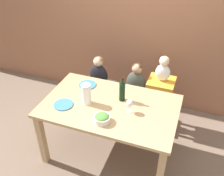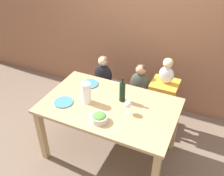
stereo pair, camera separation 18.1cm
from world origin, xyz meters
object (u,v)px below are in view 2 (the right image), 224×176
Objects in this scene: chair_far_left at (104,89)px; person_child_center at (140,80)px; person_child_left at (103,72)px; wine_bottle at (122,92)px; dinner_plate_front_left at (64,102)px; chair_far_center at (139,98)px; person_baby_right at (167,70)px; paper_towel_roll at (86,93)px; dinner_plate_back_left at (90,84)px; chair_right_highchair at (164,93)px; salad_bowl_large at (99,118)px; wine_glass_near at (128,105)px.

chair_far_left is 0.62m from person_child_center.
wine_bottle reaches higher than person_child_left.
dinner_plate_front_left is at bearing -122.46° from person_child_center.
chair_far_center is 1.36× the size of person_baby_right.
paper_towel_roll is at bearing -151.49° from wine_bottle.
person_child_center is 0.41m from person_baby_right.
dinner_plate_back_left is at bearing -137.07° from chair_far_center.
chair_right_highchair is 3.41× the size of dinner_plate_front_left.
chair_far_left is 1.19m from salad_bowl_large.
person_child_left reaches higher than chair_far_left.
wine_bottle is 1.22× the size of paper_towel_roll.
person_child_left is at bearing 90.00° from chair_far_left.
dinner_plate_back_left is (0.05, -0.46, 0.08)m from person_child_left.
chair_right_highchair is at bearing 44.88° from dinner_plate_front_left.
wine_bottle is (0.54, -0.60, 0.49)m from chair_far_left.
chair_right_highchair is 0.35m from person_baby_right.
person_child_center is at bearing 0.08° from chair_far_left.
wine_glass_near is (0.68, -0.77, 0.19)m from person_child_left.
paper_towel_roll is 0.49m from wine_glass_near.
salad_bowl_large is (0.47, -1.01, 0.12)m from person_child_left.
paper_towel_roll is at bearing -178.17° from wine_glass_near.
salad_bowl_large reaches higher than chair_far_center.
wine_bottle reaches higher than dinner_plate_front_left.
dinner_plate_front_left is at bearing -100.42° from dinner_plate_back_left.
chair_right_highchair is 0.76m from wine_bottle.
chair_far_left and chair_far_center have the same top height.
wine_glass_near is at bearing -80.25° from chair_far_center.
dinner_plate_back_left reaches higher than chair_far_center.
dinner_plate_front_left is at bearing -135.08° from person_baby_right.
wine_bottle is (-0.34, -0.60, 0.31)m from chair_right_highchair.
person_baby_right reaches higher than paper_towel_roll.
chair_far_center is 0.77m from wine_bottle.
person_child_center reaches higher than salad_bowl_large.
paper_towel_roll is (-0.35, -0.79, 0.49)m from chair_far_center.
chair_far_left is 1.36× the size of person_baby_right.
dinner_plate_front_left is at bearing -135.12° from chair_right_highchair.
chair_far_center is 1.02× the size of person_child_center.
salad_bowl_large is (-0.41, -1.01, 0.23)m from chair_right_highchair.
person_child_center is at bearing 65.87° from paper_towel_roll.
wine_glass_near is 0.90× the size of salad_bowl_large.
person_child_center is at bearing 179.87° from chair_right_highchair.
dinner_plate_front_left is 0.46m from dinner_plate_back_left.
salad_bowl_large is at bearing -39.55° from paper_towel_roll.
wine_bottle is at bearing 128.64° from wine_glass_near.
dinner_plate_back_left is at bearing -84.00° from chair_far_left.
wine_glass_near is (0.49, 0.02, -0.01)m from paper_towel_roll.
wine_bottle is at bearing -47.93° from person_child_left.
wine_glass_near reaches higher than salad_bowl_large.
chair_far_left is at bearing 96.00° from dinner_plate_back_left.
chair_far_left is 2.99× the size of wine_glass_near.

